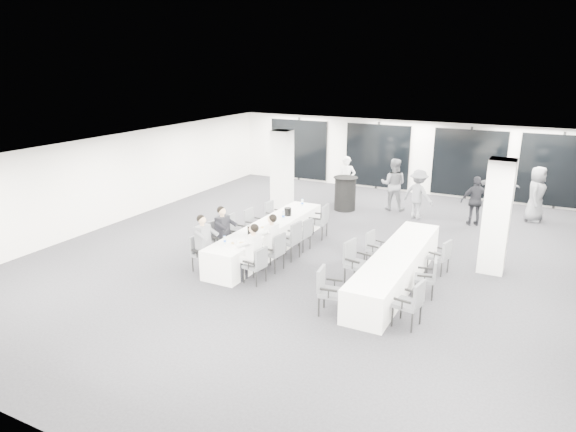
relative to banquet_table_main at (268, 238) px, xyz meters
name	(u,v)px	position (x,y,z in m)	size (l,w,h in m)	color
room	(366,200)	(2.27, 1.41, 1.01)	(14.04, 16.04, 2.84)	black
column_left	(282,172)	(-1.42, 3.50, 1.02)	(0.60, 0.60, 2.80)	silver
column_right	(497,217)	(5.58, 1.30, 1.02)	(0.60, 0.60, 2.80)	silver
banquet_table_main	(268,238)	(0.00, 0.00, 0.00)	(0.90, 5.00, 0.75)	white
banquet_table_side	(396,268)	(3.69, -0.49, 0.00)	(0.90, 5.00, 0.75)	white
cocktail_table	(345,193)	(0.39, 4.75, 0.21)	(0.84, 0.84, 1.16)	black
chair_main_left_near	(200,251)	(-0.83, -1.94, 0.13)	(0.46, 0.51, 0.89)	#4F5156
chair_main_left_second	(220,237)	(-0.84, -1.07, 0.21)	(0.63, 0.66, 1.02)	#4F5156
chair_main_left_mid	(234,231)	(-0.84, -0.39, 0.19)	(0.52, 0.58, 0.99)	#4F5156
chair_main_left_fourth	(253,223)	(-0.83, 0.58, 0.15)	(0.48, 0.53, 0.92)	#4F5156
chair_main_left_far	(272,214)	(-0.82, 1.73, 0.11)	(0.48, 0.52, 0.86)	#4F5156
chair_main_right_near	(257,263)	(0.83, -1.99, 0.13)	(0.49, 0.53, 0.88)	#4F5156
chair_main_right_second	(275,250)	(0.83, -1.12, 0.17)	(0.52, 0.57, 0.95)	#4F5156
chair_main_right_mid	(291,238)	(0.84, -0.26, 0.20)	(0.55, 0.60, 1.01)	#4F5156
chair_main_right_fourth	(303,232)	(0.83, 0.48, 0.14)	(0.49, 0.54, 0.89)	#4F5156
chair_main_right_far	(321,219)	(0.84, 1.63, 0.20)	(0.55, 0.60, 1.01)	#4F5156
chair_side_left_near	(327,288)	(2.85, -2.61, 0.18)	(0.56, 0.60, 0.98)	#4F5156
chair_side_left_mid	(355,260)	(2.85, -0.99, 0.22)	(0.61, 0.65, 1.04)	#4F5156
chair_side_left_far	(374,246)	(2.86, 0.40, 0.11)	(0.50, 0.53, 0.86)	#4F5156
chair_side_right_near	(412,301)	(4.52, -2.40, 0.18)	(0.56, 0.60, 0.96)	#4F5156
chair_side_right_mid	(428,276)	(4.51, -0.90, 0.13)	(0.52, 0.55, 0.88)	#4F5156
chair_side_right_far	(442,255)	(4.51, 0.54, 0.12)	(0.53, 0.55, 0.86)	#4F5156
seated_guest_a	(205,240)	(-0.67, -1.94, 0.44)	(0.50, 0.38, 1.44)	slate
seated_guest_b	(225,230)	(-0.67, -1.09, 0.44)	(0.50, 0.38, 1.44)	black
seated_guest_c	(251,249)	(0.67, -1.98, 0.44)	(0.50, 0.38, 1.44)	silver
seated_guest_d	(269,238)	(0.67, -1.11, 0.44)	(0.50, 0.38, 1.44)	silver
standing_guest_a	(346,177)	(0.14, 5.48, 0.61)	(0.72, 0.58, 1.98)	silver
standing_guest_b	(394,181)	(1.85, 5.56, 0.64)	(0.98, 0.60, 2.04)	slate
standing_guest_c	(418,191)	(2.87, 4.89, 0.55)	(1.19, 0.61, 1.85)	slate
standing_guest_d	(476,198)	(4.65, 4.98, 0.52)	(1.05, 0.59, 1.78)	black
standing_guest_e	(537,191)	(6.31, 6.32, 0.64)	(0.98, 0.60, 2.03)	slate
standing_guest_f	(498,184)	(5.04, 7.42, 0.48)	(1.58, 0.61, 1.72)	slate
standing_guest_g	(278,175)	(-2.36, 4.96, 0.56)	(0.68, 0.55, 1.87)	slate
ice_bucket_near	(252,230)	(0.04, -0.92, 0.49)	(0.21, 0.21, 0.24)	black
ice_bucket_far	(288,212)	(0.09, 1.00, 0.49)	(0.20, 0.20, 0.23)	black
water_bottle_a	(225,240)	(-0.18, -1.81, 0.47)	(0.06, 0.06, 0.19)	silver
water_bottle_b	(283,215)	(0.14, 0.62, 0.49)	(0.07, 0.07, 0.23)	silver
water_bottle_c	(302,203)	(0.01, 2.11, 0.48)	(0.07, 0.07, 0.21)	silver
plate_a	(233,243)	(-0.01, -1.70, 0.39)	(0.21, 0.21, 0.03)	white
plate_b	(242,243)	(0.17, -1.59, 0.39)	(0.22, 0.22, 0.03)	white
plate_c	(263,227)	(0.02, -0.31, 0.39)	(0.21, 0.21, 0.03)	white
wine_glass	(235,242)	(0.25, -2.00, 0.54)	(0.08, 0.08, 0.22)	silver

